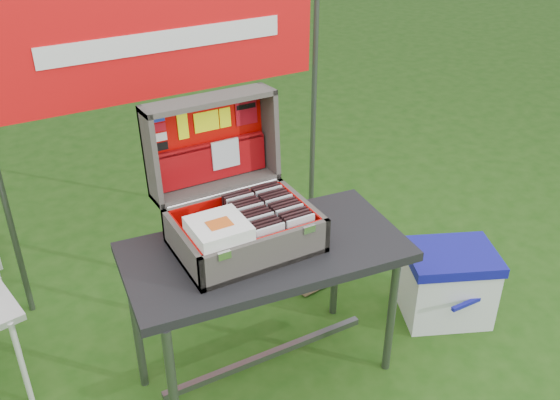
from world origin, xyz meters
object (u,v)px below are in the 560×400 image
cardboard_box (322,254)px  suitcase (237,182)px  table (266,316)px  cooler (447,284)px

cardboard_box → suitcase: bearing=-158.1°
table → cooler: size_ratio=2.59×
suitcase → cardboard_box: (0.66, 0.37, -0.79)m
table → cooler: 1.01m
table → suitcase: bearing=126.7°
table → suitcase: (-0.06, 0.11, 0.62)m
cooler → cardboard_box: cooler is taller
table → cardboard_box: size_ratio=3.15×
table → cardboard_box: table is taller
cooler → cardboard_box: (-0.40, 0.54, -0.01)m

